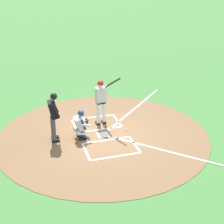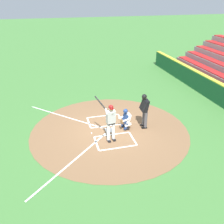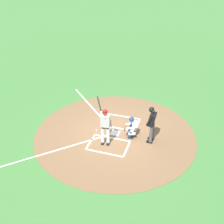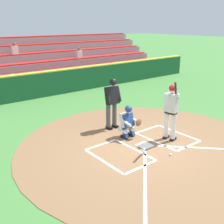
{
  "view_description": "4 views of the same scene",
  "coord_description": "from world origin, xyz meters",
  "px_view_note": "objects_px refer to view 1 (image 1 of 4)",
  "views": [
    {
      "loc": [
        11.19,
        -2.97,
        6.13
      ],
      "look_at": [
        0.23,
        0.29,
        1.03
      ],
      "focal_mm": 54.9,
      "sensor_mm": 36.0,
      "label": 1
    },
    {
      "loc": [
        -10.62,
        2.62,
        6.44
      ],
      "look_at": [
        0.43,
        -0.24,
        0.82
      ],
      "focal_mm": 39.53,
      "sensor_mm": 36.0,
      "label": 2
    },
    {
      "loc": [
        -10.67,
        -3.29,
        7.88
      ],
      "look_at": [
        -0.1,
        0.13,
        1.27
      ],
      "focal_mm": 43.53,
      "sensor_mm": 36.0,
      "label": 3
    },
    {
      "loc": [
        5.69,
        5.48,
        3.74
      ],
      "look_at": [
        0.51,
        -1.03,
        0.96
      ],
      "focal_mm": 43.72,
      "sensor_mm": 36.0,
      "label": 4
    }
  ],
  "objects_px": {
    "catcher": "(81,124)",
    "baseball": "(126,130)",
    "batter": "(101,99)",
    "plate_umpire": "(53,114)"
  },
  "relations": [
    {
      "from": "catcher",
      "to": "baseball",
      "type": "xyz_separation_m",
      "value": [
        -0.07,
        1.8,
        -0.55
      ]
    },
    {
      "from": "batter",
      "to": "plate_umpire",
      "type": "distance_m",
      "value": 2.16
    },
    {
      "from": "catcher",
      "to": "plate_umpire",
      "type": "xyz_separation_m",
      "value": [
        -0.08,
        -0.96,
        0.49
      ]
    },
    {
      "from": "batter",
      "to": "plate_umpire",
      "type": "bearing_deg",
      "value": -67.4
    },
    {
      "from": "catcher",
      "to": "plate_umpire",
      "type": "relative_size",
      "value": 0.61
    },
    {
      "from": "batter",
      "to": "catcher",
      "type": "height_order",
      "value": "batter"
    },
    {
      "from": "batter",
      "to": "plate_umpire",
      "type": "xyz_separation_m",
      "value": [
        0.83,
        -1.99,
        -0.02
      ]
    },
    {
      "from": "catcher",
      "to": "baseball",
      "type": "relative_size",
      "value": 15.27
    },
    {
      "from": "plate_umpire",
      "to": "baseball",
      "type": "xyz_separation_m",
      "value": [
        0.02,
        2.77,
        -1.04
      ]
    },
    {
      "from": "catcher",
      "to": "baseball",
      "type": "bearing_deg",
      "value": 92.1
    }
  ]
}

